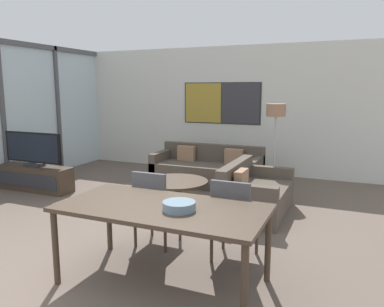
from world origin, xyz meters
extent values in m
plane|color=brown|center=(0.00, 0.00, 0.00)|extent=(24.00, 24.00, 0.00)
cube|color=silver|center=(0.00, 5.89, 1.40)|extent=(7.83, 0.06, 2.80)
cube|color=#2D2D33|center=(0.03, 5.85, 1.55)|extent=(1.81, 0.01, 0.92)
cube|color=#B29333|center=(-0.41, 5.84, 1.55)|extent=(0.86, 0.02, 0.88)
cube|color=#38383D|center=(0.47, 5.84, 1.55)|extent=(0.86, 0.02, 0.88)
cube|color=silver|center=(-3.41, 2.94, 1.40)|extent=(0.02, 5.89, 2.80)
cube|color=#515156|center=(-3.38, 2.94, 1.40)|extent=(0.07, 0.08, 2.80)
cube|color=#515156|center=(-3.38, 4.42, 1.40)|extent=(0.07, 0.08, 2.80)
cube|color=#706051|center=(0.19, 3.11, 0.00)|extent=(2.90, 1.73, 0.01)
cube|color=#423326|center=(-2.60, 2.87, 0.23)|extent=(1.52, 0.40, 0.46)
cube|color=#2D2D33|center=(-2.60, 2.66, 0.23)|extent=(1.39, 0.01, 0.25)
cube|color=#2D2D33|center=(-2.60, 2.87, 0.48)|extent=(0.36, 0.20, 0.05)
cube|color=#2D2D33|center=(-2.60, 2.87, 0.55)|extent=(0.06, 0.03, 0.08)
cube|color=black|center=(-2.60, 2.87, 0.81)|extent=(1.29, 0.04, 0.56)
cube|color=black|center=(-2.60, 2.85, 0.81)|extent=(1.20, 0.01, 0.50)
cube|color=#51473D|center=(0.19, 4.50, 0.21)|extent=(2.12, 0.86, 0.42)
cube|color=#51473D|center=(0.19, 4.85, 0.38)|extent=(2.12, 0.16, 0.76)
cube|color=#51473D|center=(-0.80, 4.50, 0.30)|extent=(0.14, 0.86, 0.60)
cube|color=#51473D|center=(1.19, 4.50, 0.30)|extent=(0.14, 0.86, 0.60)
cube|color=#9E7556|center=(-0.31, 4.67, 0.57)|extent=(0.36, 0.12, 0.30)
cube|color=#9E7556|center=(0.70, 4.67, 0.57)|extent=(0.36, 0.12, 0.30)
cube|color=#51473D|center=(1.52, 3.20, 0.21)|extent=(0.86, 1.45, 0.42)
cube|color=#51473D|center=(1.18, 3.20, 0.38)|extent=(0.16, 1.45, 0.76)
cube|color=#51473D|center=(1.52, 2.54, 0.30)|extent=(0.86, 0.14, 0.60)
cube|color=#51473D|center=(1.52, 3.85, 0.30)|extent=(0.86, 0.14, 0.60)
cube|color=#9E7556|center=(1.36, 2.87, 0.57)|extent=(0.12, 0.36, 0.30)
cylinder|color=#423326|center=(0.19, 3.11, 0.01)|extent=(0.48, 0.48, 0.03)
cylinder|color=#423326|center=(0.19, 3.11, 0.18)|extent=(0.19, 0.19, 0.36)
cylinder|color=#423326|center=(0.19, 3.11, 0.38)|extent=(1.06, 1.06, 0.04)
cube|color=#423326|center=(1.17, 0.80, 0.75)|extent=(1.97, 0.98, 0.04)
cylinder|color=#423326|center=(0.24, 0.37, 0.37)|extent=(0.06, 0.06, 0.73)
cylinder|color=#423326|center=(2.10, 0.37, 0.37)|extent=(0.06, 0.06, 0.73)
cylinder|color=#423326|center=(0.24, 1.23, 0.37)|extent=(0.06, 0.06, 0.73)
cylinder|color=#423326|center=(2.10, 1.23, 0.37)|extent=(0.06, 0.06, 0.73)
cube|color=#4C4C51|center=(0.68, 1.61, 0.42)|extent=(0.46, 0.46, 0.06)
cube|color=#4C4C51|center=(0.68, 1.40, 0.69)|extent=(0.42, 0.05, 0.47)
cylinder|color=#423326|center=(0.48, 1.41, 0.19)|extent=(0.04, 0.04, 0.39)
cylinder|color=#423326|center=(0.88, 1.41, 0.19)|extent=(0.04, 0.04, 0.39)
cylinder|color=#423326|center=(0.48, 1.81, 0.19)|extent=(0.04, 0.04, 0.39)
cylinder|color=#423326|center=(0.88, 1.81, 0.19)|extent=(0.04, 0.04, 0.39)
cube|color=#4C4C51|center=(1.66, 1.58, 0.42)|extent=(0.46, 0.46, 0.06)
cube|color=#4C4C51|center=(1.66, 1.38, 0.69)|extent=(0.42, 0.05, 0.47)
cylinder|color=#423326|center=(1.46, 1.38, 0.19)|extent=(0.04, 0.04, 0.39)
cylinder|color=#423326|center=(1.86, 1.38, 0.19)|extent=(0.04, 0.04, 0.39)
cylinder|color=#423326|center=(1.46, 1.78, 0.19)|extent=(0.04, 0.04, 0.39)
cylinder|color=#423326|center=(1.86, 1.78, 0.19)|extent=(0.04, 0.04, 0.39)
cylinder|color=slate|center=(1.38, 0.74, 0.82)|extent=(0.30, 0.30, 0.08)
torus|color=slate|center=(1.38, 0.74, 0.85)|extent=(0.30, 0.30, 0.02)
cylinder|color=#2D2D33|center=(1.52, 4.43, 0.01)|extent=(0.28, 0.28, 0.02)
cylinder|color=#B7B7BC|center=(1.52, 4.43, 0.71)|extent=(0.03, 0.03, 1.37)
cylinder|color=#9E7556|center=(1.52, 4.43, 1.50)|extent=(0.34, 0.34, 0.22)
camera|label=1|loc=(2.77, -2.20, 1.86)|focal=35.00mm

